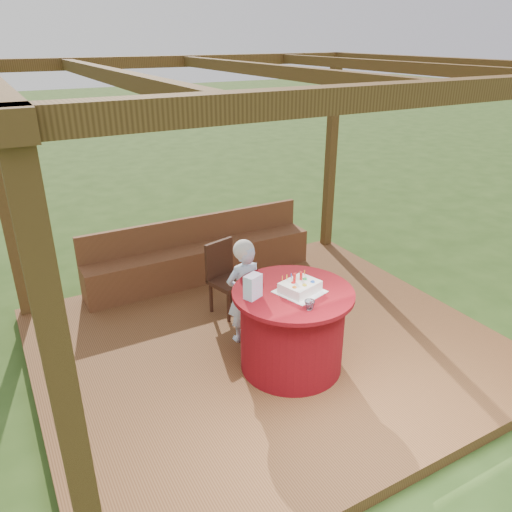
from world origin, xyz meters
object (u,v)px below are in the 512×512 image
Objects in this scene: drinking_glass at (310,305)px; birthday_cake at (300,287)px; elderly_woman at (244,290)px; gift_bag at (253,286)px; chair at (225,275)px; bench at (201,259)px; table at (292,329)px.

birthday_cake is at bearing 71.09° from drinking_glass.
elderly_woman is at bearing 96.34° from drinking_glass.
gift_bag is at bearing 127.50° from drinking_glass.
chair is at bearing 81.66° from elderly_woman.
drinking_glass is at bearing -91.61° from bench.
bench is 2.69× the size of elderly_woman.
elderly_woman reaches higher than drinking_glass.
elderly_woman is at bearing 46.73° from gift_bag.
birthday_cake reaches higher than chair.
table is at bearing 80.00° from drinking_glass.
table is 0.68m from elderly_woman.
birthday_cake is at bearing -89.20° from bench.
drinking_glass is (-0.06, -0.34, 0.44)m from table.
bench is 2.59m from drinking_glass.
table is 1.00× the size of elderly_woman.
elderly_woman is at bearing -96.64° from bench.
birthday_cake reaches higher than drinking_glass.
table is 0.64m from gift_bag.
table is at bearing 132.84° from birthday_cake.
table is 1.34× the size of chair.
drinking_glass is at bearing -83.66° from elderly_woman.
bench is at bearing 89.72° from table.
elderly_woman reaches higher than chair.
table is 2.43× the size of birthday_cake.
bench is at bearing 56.58° from gift_bag.
chair is 1.81× the size of birthday_cake.
bench is 6.54× the size of birthday_cake.
table is 1.28m from chair.
gift_bag reaches higher than bench.
chair is 1.67m from drinking_glass.
chair is 0.74× the size of elderly_woman.
chair is at bearing 93.39° from table.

